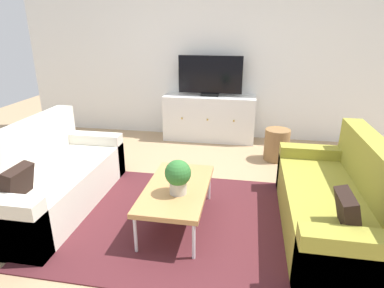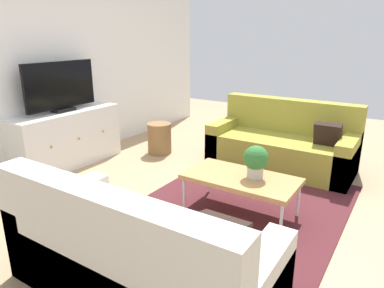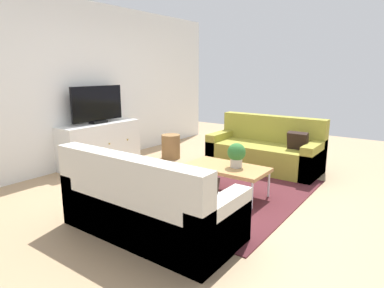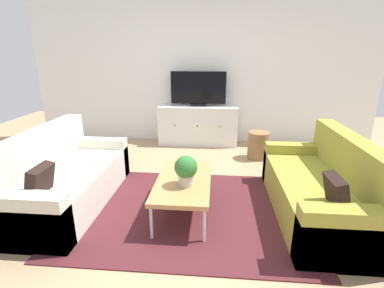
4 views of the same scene
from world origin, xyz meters
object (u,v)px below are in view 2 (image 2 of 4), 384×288
at_px(tv_console, 67,139).
at_px(potted_plant, 256,161).
at_px(wicker_basket, 159,138).
at_px(couch_right_side, 283,145).
at_px(couch_left_side, 134,261).
at_px(coffee_table, 241,179).
at_px(flat_screen_tv, 61,87).

bearing_deg(tv_console, potted_plant, -88.95).
bearing_deg(wicker_basket, couch_right_side, -74.78).
relative_size(couch_left_side, tv_console, 1.22).
relative_size(coffee_table, tv_console, 0.72).
relative_size(couch_right_side, tv_console, 1.22).
xyz_separation_m(coffee_table, potted_plant, (0.04, -0.12, 0.20)).
xyz_separation_m(tv_console, wicker_basket, (1.03, -0.70, -0.14)).
bearing_deg(potted_plant, couch_right_side, 8.22).
xyz_separation_m(couch_right_side, wicker_basket, (-0.46, 1.68, -0.06)).
height_order(couch_right_side, wicker_basket, couch_right_side).
bearing_deg(couch_right_side, wicker_basket, 105.22).
bearing_deg(flat_screen_tv, tv_console, -90.00).
distance_m(potted_plant, wicker_basket, 2.15).
bearing_deg(couch_right_side, couch_left_side, 180.00).
relative_size(potted_plant, wicker_basket, 0.71).
bearing_deg(tv_console, wicker_basket, -34.11).
bearing_deg(tv_console, couch_left_side, -120.27).
bearing_deg(tv_console, flat_screen_tv, 90.00).
relative_size(couch_right_side, potted_plant, 5.70).
relative_size(couch_left_side, wicker_basket, 4.02).
xyz_separation_m(couch_left_side, flat_screen_tv, (1.39, 2.39, 0.75)).
bearing_deg(tv_console, couch_right_side, -57.92).
relative_size(couch_right_side, wicker_basket, 4.02).
xyz_separation_m(couch_left_side, potted_plant, (1.43, -0.21, 0.28)).
height_order(couch_left_side, potted_plant, couch_left_side).
bearing_deg(flat_screen_tv, coffee_table, -89.73).
xyz_separation_m(couch_left_side, tv_console, (1.39, 2.37, 0.08)).
bearing_deg(flat_screen_tv, potted_plant, -88.96).
xyz_separation_m(flat_screen_tv, wicker_basket, (1.03, -0.72, -0.81)).
distance_m(coffee_table, wicker_basket, 2.04).
distance_m(couch_left_side, tv_console, 2.75).
distance_m(couch_left_side, coffee_table, 1.40).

